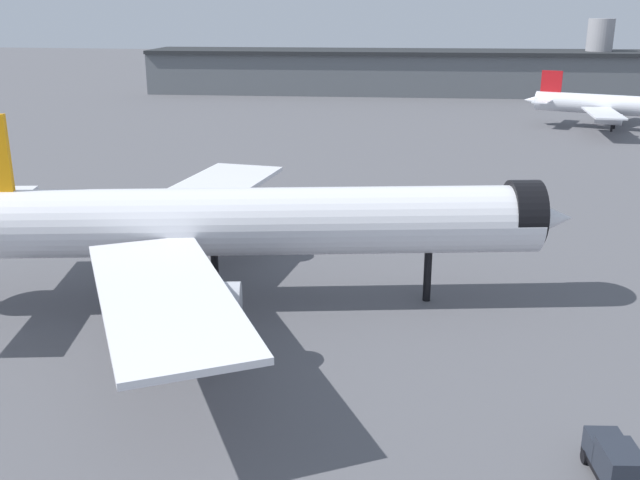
# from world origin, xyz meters

# --- Properties ---
(ground) EXTENTS (900.00, 900.00, 0.00)m
(ground) POSITION_xyz_m (0.00, 0.00, 0.00)
(ground) COLOR #56565B
(airliner_near_gate) EXTENTS (69.08, 62.01, 19.90)m
(airliner_near_gate) POSITION_xyz_m (2.89, 3.69, 8.77)
(airliner_near_gate) COLOR white
(airliner_near_gate) RESTS_ON ground
(airliner_far_taxiway) EXTENTS (48.10, 42.75, 14.05)m
(airliner_far_taxiway) POSITION_xyz_m (66.51, 126.56, 6.19)
(airliner_far_taxiway) COLOR silver
(airliner_far_taxiway) RESTS_ON ground
(terminal_building) EXTENTS (185.68, 39.53, 25.77)m
(terminal_building) POSITION_xyz_m (11.75, 198.39, 7.75)
(terminal_building) COLOR slate
(terminal_building) RESTS_ON ground
(service_truck_front) EXTENTS (3.25, 5.78, 3.00)m
(service_truck_front) POSITION_xyz_m (35.36, -20.94, 1.59)
(service_truck_front) COLOR black
(service_truck_front) RESTS_ON ground
(traffic_cone_near_nose) EXTENTS (0.56, 0.56, 0.70)m
(traffic_cone_near_nose) POSITION_xyz_m (37.67, -17.33, 0.35)
(traffic_cone_near_nose) COLOR #F2600C
(traffic_cone_near_nose) RESTS_ON ground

